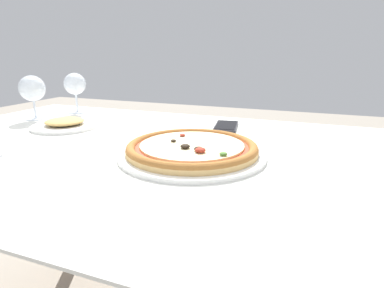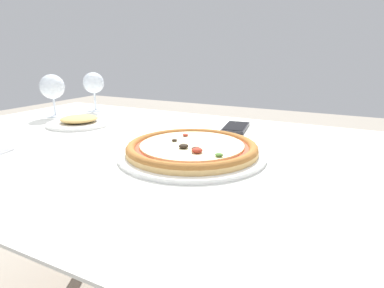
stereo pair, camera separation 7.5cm
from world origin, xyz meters
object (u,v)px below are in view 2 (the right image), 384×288
at_px(wine_glass_far_left, 52,88).
at_px(cell_phone, 236,127).
at_px(side_plate, 79,121).
at_px(pizza_plate, 192,149).
at_px(dining_table, 146,176).
at_px(wine_glass_far_right, 94,84).

bearing_deg(wine_glass_far_left, cell_phone, 9.38).
bearing_deg(side_plate, wine_glass_far_left, 160.46).
distance_m(pizza_plate, side_plate, 0.51).
height_order(dining_table, pizza_plate, pizza_plate).
bearing_deg(dining_table, wine_glass_far_right, 145.51).
bearing_deg(cell_phone, wine_glass_far_left, -170.62).
height_order(wine_glass_far_left, wine_glass_far_right, same).
distance_m(cell_phone, side_plate, 0.52).
bearing_deg(side_plate, dining_table, -16.80).
distance_m(pizza_plate, wine_glass_far_left, 0.72).
bearing_deg(side_plate, cell_phone, 20.48).
relative_size(pizza_plate, wine_glass_far_right, 2.20).
relative_size(dining_table, wine_glass_far_right, 9.19).
distance_m(dining_table, side_plate, 0.37).
bearing_deg(wine_glass_far_right, pizza_plate, -29.24).
xyz_separation_m(dining_table, side_plate, (-0.34, 0.10, 0.10)).
bearing_deg(wine_glass_far_left, side_plate, -19.54).
height_order(pizza_plate, side_plate, pizza_plate).
bearing_deg(wine_glass_far_right, dining_table, -34.49).
bearing_deg(dining_table, cell_phone, 62.04).
relative_size(pizza_plate, side_plate, 1.66).
height_order(dining_table, side_plate, side_plate).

